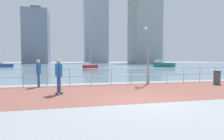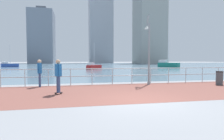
# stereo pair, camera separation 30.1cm
# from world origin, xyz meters

# --- Properties ---
(ground) EXTENTS (220.00, 220.00, 0.00)m
(ground) POSITION_xyz_m (0.00, 40.00, 0.00)
(ground) COLOR gray
(brick_paving) EXTENTS (28.00, 5.93, 0.01)m
(brick_paving) POSITION_xyz_m (0.00, 2.42, 0.00)
(brick_paving) COLOR brown
(brick_paving) RESTS_ON ground
(harbor_water) EXTENTS (180.00, 88.00, 0.00)m
(harbor_water) POSITION_xyz_m (0.00, 50.39, 0.00)
(harbor_water) COLOR slate
(harbor_water) RESTS_ON ground
(waterfront_railing) EXTENTS (25.25, 0.06, 1.11)m
(waterfront_railing) POSITION_xyz_m (0.00, 5.39, 0.77)
(waterfront_railing) COLOR #B2BCC1
(waterfront_railing) RESTS_ON ground
(lamppost) EXTENTS (0.36, 0.82, 4.75)m
(lamppost) POSITION_xyz_m (2.43, 4.96, 2.62)
(lamppost) COLOR gray
(lamppost) RESTS_ON ground
(skateboarder) EXTENTS (0.41, 0.54, 1.70)m
(skateboarder) POSITION_xyz_m (-3.36, 2.21, 1.02)
(skateboarder) COLOR black
(skateboarder) RESTS_ON ground
(bystander) EXTENTS (0.31, 0.56, 1.69)m
(bystander) POSITION_xyz_m (-4.67, 5.04, 1.00)
(bystander) COLOR #384C7A
(bystander) RESTS_ON ground
(trash_bin) EXTENTS (0.46, 0.46, 0.93)m
(trash_bin) POSITION_xyz_m (6.95, 3.61, 0.47)
(trash_bin) COLOR #474C51
(trash_bin) RESTS_ON ground
(sailboat_teal) EXTENTS (3.77, 1.76, 5.09)m
(sailboat_teal) POSITION_xyz_m (-16.94, 40.78, 0.49)
(sailboat_teal) COLOR #284799
(sailboat_teal) RESTS_ON ground
(sailboat_yellow) EXTENTS (3.05, 3.22, 4.76)m
(sailboat_yellow) POSITION_xyz_m (1.11, 27.00, 0.45)
(sailboat_yellow) COLOR #B21E1E
(sailboat_yellow) RESTS_ON ground
(sailboat_red) EXTENTS (3.93, 4.69, 6.63)m
(sailboat_red) POSITION_xyz_m (18.51, 32.26, 0.63)
(sailboat_red) COLOR #197266
(sailboat_red) RESTS_ON ground
(tower_glass) EXTENTS (10.72, 15.75, 26.13)m
(tower_glass) POSITION_xyz_m (-16.37, 88.31, 12.24)
(tower_glass) COLOR slate
(tower_glass) RESTS_ON ground
(tower_brick) EXTENTS (11.90, 10.28, 46.54)m
(tower_brick) POSITION_xyz_m (12.19, 93.59, 22.44)
(tower_brick) COLOR #A3A8B2
(tower_brick) RESTS_ON ground
(tower_steel) EXTENTS (12.11, 13.25, 42.27)m
(tower_steel) POSITION_xyz_m (32.33, 76.15, 20.30)
(tower_steel) COLOR #939993
(tower_steel) RESTS_ON ground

